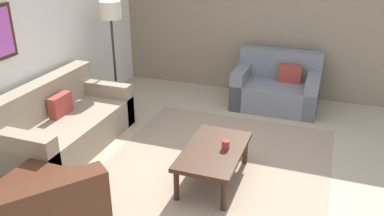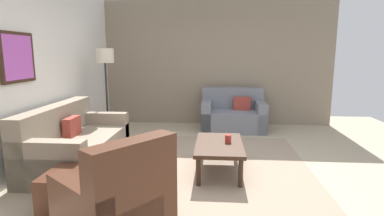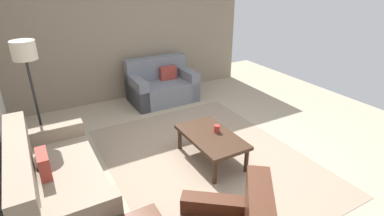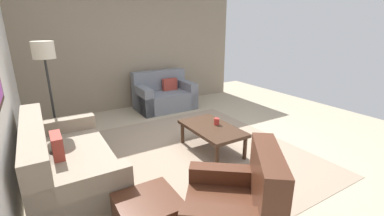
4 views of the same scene
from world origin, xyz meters
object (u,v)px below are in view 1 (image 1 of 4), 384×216
at_px(coffee_table, 214,153).
at_px(cup, 226,145).
at_px(couch_main, 62,125).
at_px(ottoman, 35,194).
at_px(couch_loveseat, 277,88).
at_px(lamp_standing, 111,22).

height_order(coffee_table, cup, cup).
bearing_deg(couch_main, ottoman, -154.63).
relative_size(couch_main, ottoman, 3.45).
bearing_deg(couch_loveseat, cup, 175.24).
distance_m(couch_main, lamp_standing, 1.76).
distance_m(couch_loveseat, lamp_standing, 2.84).
distance_m(ottoman, cup, 2.06).
distance_m(coffee_table, lamp_standing, 2.76).
relative_size(couch_loveseat, lamp_standing, 0.78).
bearing_deg(cup, coffee_table, 110.78).
relative_size(ottoman, lamp_standing, 0.33).
bearing_deg(couch_main, couch_loveseat, -46.10).
bearing_deg(ottoman, coffee_table, -53.44).
distance_m(couch_loveseat, cup, 2.45).
relative_size(ottoman, cup, 5.35).
xyz_separation_m(coffee_table, lamp_standing, (1.47, 2.09, 1.05)).
height_order(couch_loveseat, lamp_standing, lamp_standing).
relative_size(cup, lamp_standing, 0.06).
height_order(coffee_table, lamp_standing, lamp_standing).
bearing_deg(couch_loveseat, lamp_standing, 112.63).
xyz_separation_m(ottoman, lamp_standing, (2.62, 0.55, 1.21)).
bearing_deg(lamp_standing, ottoman, -168.22).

